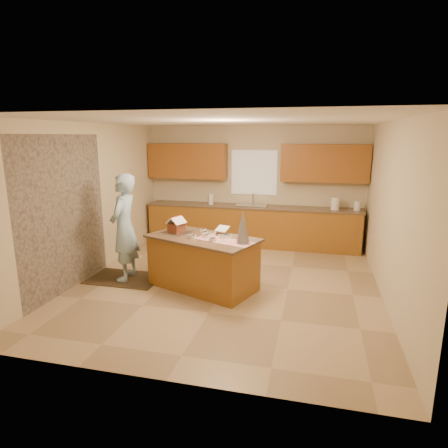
{
  "coord_description": "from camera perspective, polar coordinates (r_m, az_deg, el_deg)",
  "views": [
    {
      "loc": [
        1.4,
        -6.0,
        2.48
      ],
      "look_at": [
        -0.1,
        0.2,
        1.0
      ],
      "focal_mm": 30.66,
      "sensor_mm": 36.0,
      "label": 1
    }
  ],
  "objects": [
    {
      "name": "wall_right",
      "position": [
        6.2,
        23.58,
        1.47
      ],
      "size": [
        5.5,
        5.5,
        0.0
      ],
      "primitive_type": "plane",
      "color": "beige",
      "rests_on": "floor"
    },
    {
      "name": "island_top",
      "position": [
        6.23,
        -3.21,
        -2.12
      ],
      "size": [
        1.99,
        1.5,
        0.04
      ],
      "primitive_type": "cube",
      "rotation": [
        0.0,
        0.0,
        -0.36
      ],
      "color": "brown",
      "rests_on": "island_base"
    },
    {
      "name": "wall_left",
      "position": [
        7.24,
        -19.21,
        3.36
      ],
      "size": [
        5.5,
        5.5,
        0.0
      ],
      "primitive_type": "plane",
      "color": "beige",
      "rests_on": "floor"
    },
    {
      "name": "rug",
      "position": [
        7.07,
        -14.58,
        -7.84
      ],
      "size": [
        1.26,
        0.82,
        0.01
      ],
      "primitive_type": "cube",
      "color": "black",
      "rests_on": "floor"
    },
    {
      "name": "floor",
      "position": [
        6.64,
        0.44,
        -8.87
      ],
      "size": [
        5.5,
        5.5,
        0.0
      ],
      "primitive_type": "plane",
      "color": "tan",
      "rests_on": "ground"
    },
    {
      "name": "back_counter_top",
      "position": [
        8.71,
        4.14,
        2.57
      ],
      "size": [
        4.85,
        0.63,
        0.04
      ],
      "primitive_type": "cube",
      "color": "brown",
      "rests_on": "back_counter_base"
    },
    {
      "name": "upper_cabinet_left",
      "position": [
        9.08,
        -5.44,
        9.34
      ],
      "size": [
        1.85,
        0.35,
        0.8
      ],
      "primitive_type": "cube",
      "color": "#9B4A21",
      "rests_on": "wall_back"
    },
    {
      "name": "window_curtain",
      "position": [
        8.87,
        4.51,
        7.65
      ],
      "size": [
        1.05,
        0.03,
        1.0
      ],
      "primitive_type": "cube",
      "color": "white",
      "rests_on": "wall_back"
    },
    {
      "name": "baking_tray",
      "position": [
        6.51,
        -7.09,
        -1.25
      ],
      "size": [
        0.52,
        0.46,
        0.02
      ],
      "primitive_type": "cube",
      "rotation": [
        0.0,
        0.0,
        -0.36
      ],
      "color": "silver",
      "rests_on": "island_top"
    },
    {
      "name": "sink",
      "position": [
        8.71,
        4.14,
        2.51
      ],
      "size": [
        0.7,
        0.45,
        0.12
      ],
      "primitive_type": "cube",
      "color": "silver",
      "rests_on": "back_counter_top"
    },
    {
      "name": "boy",
      "position": [
        6.78,
        -14.65,
        -0.51
      ],
      "size": [
        0.5,
        0.71,
        1.85
      ],
      "primitive_type": "imported",
      "rotation": [
        0.0,
        0.0,
        -1.49
      ],
      "color": "#99C0DA",
      "rests_on": "rug"
    },
    {
      "name": "back_counter_base",
      "position": [
        8.8,
        4.09,
        -0.37
      ],
      "size": [
        4.8,
        0.6,
        0.88
      ],
      "primitive_type": "cube",
      "color": "#A25921",
      "rests_on": "floor"
    },
    {
      "name": "faucet",
      "position": [
        8.86,
        4.35,
        3.8
      ],
      "size": [
        0.03,
        0.03,
        0.28
      ],
      "primitive_type": "cylinder",
      "color": "silver",
      "rests_on": "back_counter_top"
    },
    {
      "name": "upper_cabinet_right",
      "position": [
        8.59,
        14.76,
        8.77
      ],
      "size": [
        1.85,
        0.35,
        0.8
      ],
      "primitive_type": "cube",
      "color": "#9B4A21",
      "rests_on": "wall_back"
    },
    {
      "name": "canister_a",
      "position": [
        8.58,
        16.26,
        2.82
      ],
      "size": [
        0.16,
        0.16,
        0.22
      ],
      "primitive_type": "cylinder",
      "color": "white",
      "rests_on": "back_counter_top"
    },
    {
      "name": "wall_back",
      "position": [
        8.93,
        4.51,
        5.75
      ],
      "size": [
        5.5,
        5.5,
        0.0
      ],
      "primitive_type": "plane",
      "color": "beige",
      "rests_on": "floor"
    },
    {
      "name": "stone_accent",
      "position": [
        6.6,
        -22.71,
        1.31
      ],
      "size": [
        0.0,
        2.5,
        2.5
      ],
      "primitive_type": "plane",
      "rotation": [
        1.57,
        0.0,
        1.57
      ],
      "color": "gray",
      "rests_on": "wall_left"
    },
    {
      "name": "island_base",
      "position": [
        6.36,
        -3.16,
        -5.9
      ],
      "size": [
        1.89,
        1.4,
        0.83
      ],
      "primitive_type": "cube",
      "rotation": [
        0.0,
        0.0,
        -0.36
      ],
      "color": "#A25921",
      "rests_on": "floor"
    },
    {
      "name": "canister_b",
      "position": [
        8.58,
        16.26,
        2.95
      ],
      "size": [
        0.18,
        0.18,
        0.26
      ],
      "primitive_type": "cylinder",
      "color": "white",
      "rests_on": "back_counter_top"
    },
    {
      "name": "tinsel_tree",
      "position": [
        5.79,
        2.84,
        -0.43
      ],
      "size": [
        0.27,
        0.27,
        0.52
      ],
      "primitive_type": "cone",
      "rotation": [
        0.0,
        0.0,
        -0.36
      ],
      "color": "#BABAC7",
      "rests_on": "island_top"
    },
    {
      "name": "canister_c",
      "position": [
        8.62,
        19.26,
        2.58
      ],
      "size": [
        0.14,
        0.14,
        0.2
      ],
      "primitive_type": "cylinder",
      "color": "white",
      "rests_on": "back_counter_top"
    },
    {
      "name": "wall_front",
      "position": [
        3.71,
        -9.31,
        -4.81
      ],
      "size": [
        5.5,
        5.5,
        0.0
      ],
      "primitive_type": "plane",
      "color": "beige",
      "rests_on": "floor"
    },
    {
      "name": "ceiling",
      "position": [
        6.16,
        0.48,
        15.11
      ],
      "size": [
        5.5,
        5.5,
        0.0
      ],
      "primitive_type": "plane",
      "color": "silver",
      "rests_on": "floor"
    },
    {
      "name": "gingerbread_house",
      "position": [
        6.48,
        -7.12,
        -0.3
      ],
      "size": [
        0.34,
        0.34,
        0.27
      ],
      "color": "brown",
      "rests_on": "baking_tray"
    },
    {
      "name": "cookbook",
      "position": [
        6.4,
        -0.25,
        -0.72
      ],
      "size": [
        0.25,
        0.23,
        0.09
      ],
      "primitive_type": "cube",
      "rotation": [
        -1.13,
        0.0,
        -0.36
      ],
      "color": "white",
      "rests_on": "island_top"
    },
    {
      "name": "candy_bowls",
      "position": [
        6.22,
        -2.09,
        -1.69
      ],
      "size": [
        0.67,
        0.65,
        0.05
      ],
      "color": "gold",
      "rests_on": "island_top"
    },
    {
      "name": "table_runner",
      "position": [
        5.98,
        0.02,
        -2.52
      ],
      "size": [
        1.0,
        0.65,
        0.01
      ],
      "primitive_type": "cube",
      "rotation": [
        0.0,
        0.0,
        -0.36
      ],
      "color": "#A60B0C",
      "rests_on": "island_top"
    },
    {
      "name": "paper_towel",
      "position": [
        8.89,
        -1.96,
        3.74
      ],
      "size": [
        0.11,
        0.11,
        0.24
      ],
      "primitive_type": "cylinder",
      "color": "white",
      "rests_on": "back_counter_top"
    }
  ]
}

